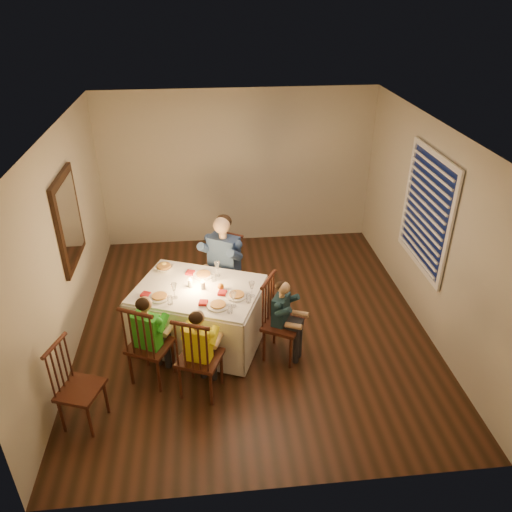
{
  "coord_description": "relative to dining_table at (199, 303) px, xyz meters",
  "views": [
    {
      "loc": [
        -0.52,
        -5.39,
        4.09
      ],
      "look_at": [
        0.06,
        0.15,
        0.95
      ],
      "focal_mm": 35.0,
      "sensor_mm": 36.0,
      "label": 1
    }
  ],
  "objects": [
    {
      "name": "chair_extra",
      "position": [
        -1.2,
        -1.24,
        -0.56
      ],
      "size": [
        0.51,
        0.52,
        1.01
      ],
      "primitive_type": null,
      "rotation": [
        0.0,
        0.0,
        1.23
      ],
      "color": "#34140E",
      "rests_on": "ground"
    },
    {
      "name": "child_green",
      "position": [
        -0.55,
        -0.65,
        -0.56
      ],
      "size": [
        0.51,
        0.49,
        1.13
      ],
      "primitive_type": null,
      "rotation": [
        0.0,
        0.0,
        2.69
      ],
      "color": "green",
      "rests_on": "ground"
    },
    {
      "name": "setting_teal",
      "position": [
        0.46,
        -0.23,
        0.24
      ],
      "size": [
        0.34,
        0.34,
        0.02
      ],
      "primitive_type": "cylinder",
      "rotation": [
        0.0,
        0.0,
        -0.38
      ],
      "color": "silver",
      "rests_on": "dining_table"
    },
    {
      "name": "setting_green",
      "position": [
        -0.44,
        -0.17,
        0.24
      ],
      "size": [
        0.34,
        0.34,
        0.02
      ],
      "primitive_type": "cylinder",
      "rotation": [
        0.0,
        0.0,
        -0.38
      ],
      "color": "silver",
      "rests_on": "dining_table"
    },
    {
      "name": "chair_near_right",
      "position": [
        0.01,
        -0.91,
        -0.56
      ],
      "size": [
        0.57,
        0.56,
        1.07
      ],
      "primitive_type": null,
      "rotation": [
        0.0,
        0.0,
        2.76
      ],
      "color": "#34140E",
      "rests_on": "ground"
    },
    {
      "name": "wall_back",
      "position": [
        0.7,
        2.78,
        0.74
      ],
      "size": [
        4.5,
        0.02,
        2.6
      ],
      "primitive_type": "cube",
      "color": "#B9B29E",
      "rests_on": "ground"
    },
    {
      "name": "child_teal",
      "position": [
        0.99,
        -0.4,
        -0.56
      ],
      "size": [
        0.45,
        0.46,
        1.07
      ],
      "primitive_type": null,
      "rotation": [
        0.0,
        0.0,
        1.07
      ],
      "color": "#18313C",
      "rests_on": "ground"
    },
    {
      "name": "window_blinds",
      "position": [
        2.9,
        0.38,
        0.94
      ],
      "size": [
        0.07,
        1.34,
        1.54
      ],
      "color": "black",
      "rests_on": "wall_right"
    },
    {
      "name": "child_yellow",
      "position": [
        0.01,
        -0.91,
        -0.56
      ],
      "size": [
        0.47,
        0.46,
        1.1
      ],
      "primitive_type": null,
      "rotation": [
        0.0,
        0.0,
        2.76
      ],
      "color": "yellow",
      "rests_on": "ground"
    },
    {
      "name": "chair_adult",
      "position": [
        0.34,
        0.73,
        -0.56
      ],
      "size": [
        0.6,
        0.59,
        1.07
      ],
      "primitive_type": null,
      "rotation": [
        0.0,
        0.0,
        -0.54
      ],
      "color": "#34140E",
      "rests_on": "ground"
    },
    {
      "name": "orange_fruit",
      "position": [
        0.28,
        -0.05,
        0.27
      ],
      "size": [
        0.08,
        0.08,
        0.08
      ],
      "primitive_type": "sphere",
      "color": "orange",
      "rests_on": "dining_table"
    },
    {
      "name": "squash",
      "position": [
        -0.43,
        0.51,
        0.27
      ],
      "size": [
        0.09,
        0.09,
        0.09
      ],
      "primitive_type": "sphere",
      "color": "yellow",
      "rests_on": "dining_table"
    },
    {
      "name": "setting_yellow",
      "position": [
        0.23,
        -0.41,
        0.24
      ],
      "size": [
        0.34,
        0.34,
        0.02
      ],
      "primitive_type": "cylinder",
      "rotation": [
        0.0,
        0.0,
        -0.38
      ],
      "color": "silver",
      "rests_on": "dining_table"
    },
    {
      "name": "ceiling",
      "position": [
        0.7,
        0.28,
        2.04
      ],
      "size": [
        5.0,
        5.0,
        0.0
      ],
      "primitive_type": "plane",
      "color": "white",
      "rests_on": "wall_back"
    },
    {
      "name": "serving_bowl",
      "position": [
        -0.43,
        0.48,
        0.25
      ],
      "size": [
        0.3,
        0.3,
        0.06
      ],
      "primitive_type": "imported",
      "rotation": [
        0.0,
        0.0,
        -0.4
      ],
      "color": "silver",
      "rests_on": "dining_table"
    },
    {
      "name": "dining_table",
      "position": [
        0.0,
        0.0,
        0.0
      ],
      "size": [
        1.81,
        1.57,
        0.76
      ],
      "rotation": [
        0.0,
        0.0,
        -0.38
      ],
      "color": "white",
      "rests_on": "ground"
    },
    {
      "name": "setting_adult",
      "position": [
        0.07,
        0.28,
        0.24
      ],
      "size": [
        0.34,
        0.34,
        0.02
      ],
      "primitive_type": "cylinder",
      "rotation": [
        0.0,
        0.0,
        -0.38
      ],
      "color": "silver",
      "rests_on": "dining_table"
    },
    {
      "name": "candle_left",
      "position": [
        -0.09,
        0.04,
        0.28
      ],
      "size": [
        0.06,
        0.06,
        0.1
      ],
      "primitive_type": "cylinder",
      "color": "white",
      "rests_on": "dining_table"
    },
    {
      "name": "wall_left",
      "position": [
        -1.55,
        0.28,
        0.74
      ],
      "size": [
        0.02,
        5.0,
        2.6
      ],
      "primitive_type": "cube",
      "color": "#B9B29E",
      "rests_on": "ground"
    },
    {
      "name": "chair_end",
      "position": [
        0.99,
        -0.4,
        -0.56
      ],
      "size": [
        0.58,
        0.59,
        1.07
      ],
      "primitive_type": null,
      "rotation": [
        0.0,
        0.0,
        1.07
      ],
      "color": "#34140E",
      "rests_on": "ground"
    },
    {
      "name": "ground",
      "position": [
        0.7,
        0.28,
        -0.56
      ],
      "size": [
        5.0,
        5.0,
        0.0
      ],
      "primitive_type": "plane",
      "color": "black",
      "rests_on": "ground"
    },
    {
      "name": "wall_mirror",
      "position": [
        -1.52,
        0.58,
        0.94
      ],
      "size": [
        0.06,
        0.95,
        1.15
      ],
      "color": "black",
      "rests_on": "wall_left"
    },
    {
      "name": "candle_right",
      "position": [
        0.07,
        -0.03,
        0.28
      ],
      "size": [
        0.06,
        0.06,
        0.1
      ],
      "primitive_type": "cylinder",
      "color": "white",
      "rests_on": "dining_table"
    },
    {
      "name": "wall_right",
      "position": [
        2.95,
        0.28,
        0.74
      ],
      "size": [
        0.02,
        5.0,
        2.6
      ],
      "primitive_type": "cube",
      "color": "#B9B29E",
      "rests_on": "ground"
    },
    {
      "name": "chair_near_left",
      "position": [
        -0.55,
        -0.65,
        -0.56
      ],
      "size": [
        0.58,
        0.57,
        1.07
      ],
      "primitive_type": null,
      "rotation": [
        0.0,
        0.0,
        2.69
      ],
      "color": "#34140E",
      "rests_on": "ground"
    },
    {
      "name": "adult",
      "position": [
        0.34,
        0.73,
        -0.56
      ],
      "size": [
        0.71,
        0.7,
        1.39
      ],
      "primitive_type": null,
      "rotation": [
        0.0,
        0.0,
        -0.54
      ],
      "color": "#304A79",
      "rests_on": "ground"
    }
  ]
}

